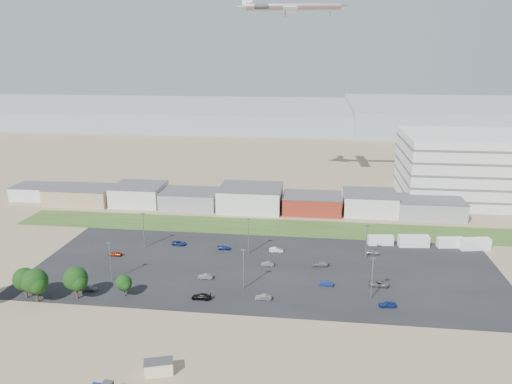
% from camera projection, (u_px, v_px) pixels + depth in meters
% --- Properties ---
extents(ground, '(700.00, 700.00, 0.00)m').
position_uv_depth(ground, '(234.00, 304.00, 111.26)').
color(ground, '#816E52').
rests_on(ground, ground).
extents(parking_lot, '(120.00, 50.00, 0.01)m').
position_uv_depth(parking_lot, '(266.00, 268.00, 129.77)').
color(parking_lot, black).
rests_on(parking_lot, ground).
extents(grass_strip, '(160.00, 16.00, 0.02)m').
position_uv_depth(grass_strip, '(261.00, 227.00, 160.98)').
color(grass_strip, '#30491B').
rests_on(grass_strip, ground).
extents(hills_backdrop, '(700.00, 200.00, 9.00)m').
position_uv_depth(hills_backdrop, '(348.00, 117.00, 406.34)').
color(hills_backdrop, gray).
rests_on(hills_backdrop, ground).
extents(building_row, '(170.00, 20.00, 8.00)m').
position_uv_depth(building_row, '(221.00, 197.00, 180.17)').
color(building_row, silver).
rests_on(building_row, ground).
extents(parking_garage, '(80.00, 40.00, 25.00)m').
position_uv_depth(parking_garage, '(512.00, 168.00, 187.73)').
color(parking_garage, silver).
rests_on(parking_garage, ground).
extents(portable_shed, '(5.62, 4.08, 2.54)m').
position_uv_depth(portable_shed, '(159.00, 367.00, 86.47)').
color(portable_shed, beige).
rests_on(portable_shed, ground).
extents(box_trailer_a, '(7.47, 3.13, 2.72)m').
position_uv_depth(box_trailer_a, '(381.00, 240.00, 145.52)').
color(box_trailer_a, silver).
rests_on(box_trailer_a, ground).
extents(box_trailer_b, '(8.87, 3.63, 3.24)m').
position_uv_depth(box_trailer_b, '(414.00, 241.00, 144.13)').
color(box_trailer_b, silver).
rests_on(box_trailer_b, ground).
extents(box_trailer_c, '(7.74, 3.42, 2.80)m').
position_uv_depth(box_trailer_c, '(450.00, 242.00, 143.65)').
color(box_trailer_c, silver).
rests_on(box_trailer_c, ground).
extents(box_trailer_d, '(8.90, 4.34, 3.20)m').
position_uv_depth(box_trailer_d, '(475.00, 244.00, 141.99)').
color(box_trailer_d, silver).
rests_on(box_trailer_d, ground).
extents(tree_left, '(5.50, 5.50, 8.25)m').
position_uv_depth(tree_left, '(25.00, 281.00, 112.75)').
color(tree_left, black).
rests_on(tree_left, ground).
extents(tree_mid, '(5.98, 5.98, 8.98)m').
position_uv_depth(tree_mid, '(35.00, 284.00, 110.85)').
color(tree_mid, black).
rests_on(tree_mid, ground).
extents(tree_right, '(5.81, 5.81, 8.72)m').
position_uv_depth(tree_right, '(76.00, 281.00, 112.38)').
color(tree_right, black).
rests_on(tree_right, ground).
extents(tree_near, '(3.94, 3.94, 5.92)m').
position_uv_depth(tree_near, '(124.00, 284.00, 113.93)').
color(tree_near, black).
rests_on(tree_near, ground).
extents(lightpole_front_l, '(1.16, 0.48, 9.84)m').
position_uv_depth(lightpole_front_l, '(111.00, 262.00, 121.48)').
color(lightpole_front_l, slate).
rests_on(lightpole_front_l, ground).
extents(lightpole_front_m, '(1.16, 0.49, 9.90)m').
position_uv_depth(lightpole_front_m, '(244.00, 269.00, 117.11)').
color(lightpole_front_m, slate).
rests_on(lightpole_front_m, ground).
extents(lightpole_front_r, '(1.16, 0.49, 9.90)m').
position_uv_depth(lightpole_front_r, '(372.00, 278.00, 112.41)').
color(lightpole_front_r, slate).
rests_on(lightpole_front_r, ground).
extents(lightpole_back_l, '(1.21, 0.50, 10.25)m').
position_uv_depth(lightpole_back_l, '(144.00, 231.00, 142.40)').
color(lightpole_back_l, slate).
rests_on(lightpole_back_l, ground).
extents(lightpole_back_m, '(1.21, 0.50, 10.24)m').
position_uv_depth(lightpole_back_m, '(249.00, 236.00, 138.07)').
color(lightpole_back_m, slate).
rests_on(lightpole_back_m, ground).
extents(lightpole_back_r, '(1.14, 0.47, 9.69)m').
position_uv_depth(lightpole_back_r, '(366.00, 242.00, 134.36)').
color(lightpole_back_r, slate).
rests_on(lightpole_back_r, ground).
extents(airliner, '(42.42, 30.09, 12.11)m').
position_uv_depth(airliner, '(293.00, 7.00, 175.99)').
color(airliner, silver).
extents(parked_car_0, '(4.86, 2.53, 1.31)m').
position_uv_depth(parked_car_0, '(378.00, 284.00, 119.46)').
color(parked_car_0, '#595B5E').
rests_on(parked_car_0, ground).
extents(parked_car_1, '(3.59, 1.67, 1.14)m').
position_uv_depth(parked_car_1, '(326.00, 283.00, 119.78)').
color(parked_car_1, navy).
rests_on(parked_car_1, ground).
extents(parked_car_2, '(3.99, 1.98, 1.31)m').
position_uv_depth(parked_car_2, '(387.00, 304.00, 109.60)').
color(parked_car_2, navy).
rests_on(parked_car_2, ground).
extents(parked_car_3, '(4.52, 1.91, 1.30)m').
position_uv_depth(parked_car_3, '(201.00, 296.00, 113.13)').
color(parked_car_3, black).
rests_on(parked_car_3, ground).
extents(parked_car_4, '(3.74, 1.55, 1.21)m').
position_uv_depth(parked_car_4, '(205.00, 276.00, 123.47)').
color(parked_car_4, '#595B5E').
rests_on(parked_car_4, ground).
extents(parked_car_5, '(3.66, 1.49, 1.24)m').
position_uv_depth(parked_car_5, '(115.00, 254.00, 137.51)').
color(parked_car_5, maroon).
rests_on(parked_car_5, ground).
extents(parked_car_6, '(3.92, 1.81, 1.11)m').
position_uv_depth(parked_car_6, '(224.00, 248.00, 142.00)').
color(parked_car_6, navy).
rests_on(parked_car_6, ground).
extents(parked_car_7, '(3.49, 1.42, 1.13)m').
position_uv_depth(parked_car_7, '(268.00, 264.00, 130.99)').
color(parked_car_7, '#595B5E').
rests_on(parked_car_7, ground).
extents(parked_car_8, '(3.83, 1.83, 1.26)m').
position_uv_depth(parked_car_8, '(373.00, 252.00, 138.49)').
color(parked_car_8, '#A5A5AA').
rests_on(parked_car_8, ground).
extents(parked_car_9, '(4.39, 2.45, 1.16)m').
position_uv_depth(parked_car_9, '(179.00, 243.00, 145.33)').
color(parked_car_9, navy).
rests_on(parked_car_9, ground).
extents(parked_car_10, '(4.15, 1.75, 1.19)m').
position_uv_depth(parked_car_10, '(89.00, 288.00, 117.18)').
color(parked_car_10, '#595B5E').
rests_on(parked_car_10, ground).
extents(parked_car_11, '(4.05, 1.69, 1.30)m').
position_uv_depth(parked_car_11, '(276.00, 250.00, 140.24)').
color(parked_car_11, silver).
rests_on(parked_car_11, ground).
extents(parked_car_12, '(4.33, 2.02, 1.22)m').
position_uv_depth(parked_car_12, '(320.00, 264.00, 130.76)').
color(parked_car_12, '#A5A5AA').
rests_on(parked_car_12, ground).
extents(parked_car_13, '(3.77, 1.54, 1.21)m').
position_uv_depth(parked_car_13, '(263.00, 297.00, 112.86)').
color(parked_car_13, '#A5A5AA').
rests_on(parked_car_13, ground).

